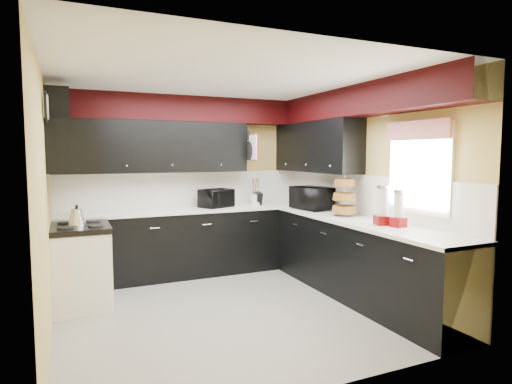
% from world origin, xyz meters
% --- Properties ---
extents(ground, '(3.60, 3.60, 0.00)m').
position_xyz_m(ground, '(0.00, 0.00, 0.00)').
color(ground, gray).
rests_on(ground, ground).
extents(wall_back, '(3.60, 0.06, 2.50)m').
position_xyz_m(wall_back, '(0.00, 1.80, 1.25)').
color(wall_back, '#E0C666').
rests_on(wall_back, ground).
extents(wall_right, '(0.06, 3.60, 2.50)m').
position_xyz_m(wall_right, '(1.80, 0.00, 1.25)').
color(wall_right, '#E0C666').
rests_on(wall_right, ground).
extents(wall_left, '(0.06, 3.60, 2.50)m').
position_xyz_m(wall_left, '(-1.80, 0.00, 1.25)').
color(wall_left, '#E0C666').
rests_on(wall_left, ground).
extents(ceiling, '(3.60, 3.60, 0.06)m').
position_xyz_m(ceiling, '(0.00, 0.00, 2.50)').
color(ceiling, white).
rests_on(ceiling, wall_back).
extents(cab_back, '(3.60, 0.60, 0.90)m').
position_xyz_m(cab_back, '(0.00, 1.50, 0.45)').
color(cab_back, black).
rests_on(cab_back, ground).
extents(cab_right, '(0.60, 3.00, 0.90)m').
position_xyz_m(cab_right, '(1.50, -0.30, 0.45)').
color(cab_right, black).
rests_on(cab_right, ground).
extents(counter_back, '(3.62, 0.64, 0.04)m').
position_xyz_m(counter_back, '(0.00, 1.50, 0.92)').
color(counter_back, white).
rests_on(counter_back, cab_back).
extents(counter_right, '(0.64, 3.02, 0.04)m').
position_xyz_m(counter_right, '(1.50, -0.30, 0.92)').
color(counter_right, white).
rests_on(counter_right, cab_right).
extents(splash_back, '(3.60, 0.02, 0.50)m').
position_xyz_m(splash_back, '(0.00, 1.79, 1.19)').
color(splash_back, white).
rests_on(splash_back, counter_back).
extents(splash_right, '(0.02, 3.60, 0.50)m').
position_xyz_m(splash_right, '(1.79, 0.00, 1.19)').
color(splash_right, white).
rests_on(splash_right, counter_right).
extents(upper_back, '(2.60, 0.35, 0.70)m').
position_xyz_m(upper_back, '(-0.50, 1.62, 1.80)').
color(upper_back, black).
rests_on(upper_back, wall_back).
extents(upper_right, '(0.35, 1.80, 0.70)m').
position_xyz_m(upper_right, '(1.62, 0.90, 1.80)').
color(upper_right, black).
rests_on(upper_right, wall_right).
extents(soffit_back, '(3.60, 0.36, 0.35)m').
position_xyz_m(soffit_back, '(0.00, 1.62, 2.33)').
color(soffit_back, black).
rests_on(soffit_back, wall_back).
extents(soffit_right, '(0.36, 3.24, 0.35)m').
position_xyz_m(soffit_right, '(1.62, -0.18, 2.33)').
color(soffit_right, black).
rests_on(soffit_right, wall_right).
extents(stove, '(0.60, 0.75, 0.86)m').
position_xyz_m(stove, '(-1.50, 0.75, 0.43)').
color(stove, white).
rests_on(stove, ground).
extents(cooktop, '(0.62, 0.77, 0.06)m').
position_xyz_m(cooktop, '(-1.50, 0.75, 0.89)').
color(cooktop, black).
rests_on(cooktop, stove).
extents(hood, '(0.50, 0.78, 0.55)m').
position_xyz_m(hood, '(-1.55, 0.75, 1.78)').
color(hood, black).
rests_on(hood, wall_left).
extents(hood_duct, '(0.24, 0.40, 0.40)m').
position_xyz_m(hood_duct, '(-1.68, 0.75, 2.20)').
color(hood_duct, black).
rests_on(hood_duct, wall_left).
extents(window, '(0.03, 0.86, 0.96)m').
position_xyz_m(window, '(1.79, -0.90, 1.55)').
color(window, white).
rests_on(window, wall_right).
extents(valance, '(0.04, 0.88, 0.20)m').
position_xyz_m(valance, '(1.73, -0.90, 1.95)').
color(valance, red).
rests_on(valance, wall_right).
extents(pan_top, '(0.03, 0.22, 0.40)m').
position_xyz_m(pan_top, '(0.82, 1.55, 2.00)').
color(pan_top, black).
rests_on(pan_top, upper_back).
extents(pan_mid, '(0.03, 0.28, 0.46)m').
position_xyz_m(pan_mid, '(0.82, 1.42, 1.75)').
color(pan_mid, black).
rests_on(pan_mid, upper_back).
extents(pan_low, '(0.03, 0.24, 0.42)m').
position_xyz_m(pan_low, '(0.82, 1.68, 1.72)').
color(pan_low, black).
rests_on(pan_low, upper_back).
extents(cut_board, '(0.03, 0.26, 0.35)m').
position_xyz_m(cut_board, '(0.83, 1.30, 1.80)').
color(cut_board, white).
rests_on(cut_board, upper_back).
extents(baskets, '(0.27, 0.27, 0.50)m').
position_xyz_m(baskets, '(1.52, 0.05, 1.18)').
color(baskets, brown).
rests_on(baskets, upper_right).
extents(clock, '(0.03, 0.30, 0.30)m').
position_xyz_m(clock, '(-1.77, 0.25, 2.15)').
color(clock, black).
rests_on(clock, wall_left).
extents(deco_plate, '(0.03, 0.24, 0.24)m').
position_xyz_m(deco_plate, '(1.77, -0.35, 2.25)').
color(deco_plate, white).
rests_on(deco_plate, wall_right).
extents(toaster_oven, '(0.56, 0.52, 0.26)m').
position_xyz_m(toaster_oven, '(0.35, 1.50, 1.07)').
color(toaster_oven, black).
rests_on(toaster_oven, counter_back).
extents(microwave, '(0.46, 0.61, 0.31)m').
position_xyz_m(microwave, '(1.48, 0.74, 1.10)').
color(microwave, black).
rests_on(microwave, counter_right).
extents(utensil_crock, '(0.20, 0.20, 0.17)m').
position_xyz_m(utensil_crock, '(0.95, 1.49, 1.02)').
color(utensil_crock, silver).
rests_on(utensil_crock, counter_back).
extents(knife_block, '(0.09, 0.12, 0.19)m').
position_xyz_m(knife_block, '(0.98, 1.46, 1.04)').
color(knife_block, black).
rests_on(knife_block, counter_back).
extents(kettle, '(0.26, 0.26, 0.17)m').
position_xyz_m(kettle, '(-1.53, 0.82, 1.01)').
color(kettle, silver).
rests_on(kettle, cooktop).
extents(dispenser_a, '(0.18, 0.18, 0.40)m').
position_xyz_m(dispenser_a, '(1.49, -0.68, 1.14)').
color(dispenser_a, maroon).
rests_on(dispenser_a, counter_right).
extents(dispenser_b, '(0.15, 0.15, 0.36)m').
position_xyz_m(dispenser_b, '(1.56, -0.86, 1.12)').
color(dispenser_b, '#750500').
rests_on(dispenser_b, counter_right).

